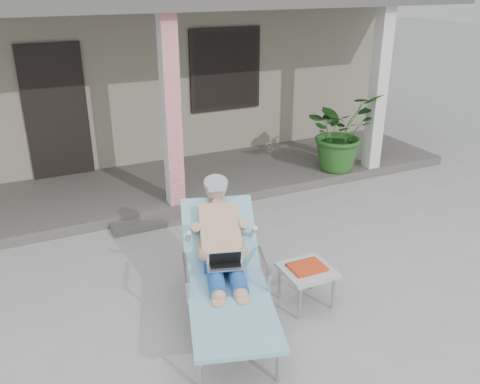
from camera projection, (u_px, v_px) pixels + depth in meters
ground at (239, 286)px, 5.62m from camera, size 60.00×60.00×0.00m
house at (104, 56)px, 10.37m from camera, size 10.40×5.40×3.30m
porch_deck at (159, 186)px, 8.09m from camera, size 10.00×2.00×0.15m
porch_overhang at (148, 6)px, 6.98m from camera, size 10.00×2.30×2.85m
porch_step at (183, 217)px, 7.15m from camera, size 2.00×0.30×0.07m
lounger at (224, 244)px, 4.84m from camera, size 1.28×2.08×1.31m
side_table at (307, 272)px, 5.18m from camera, size 0.51×0.51×0.45m
potted_palm at (340, 131)px, 8.39m from camera, size 1.29×1.16×1.29m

